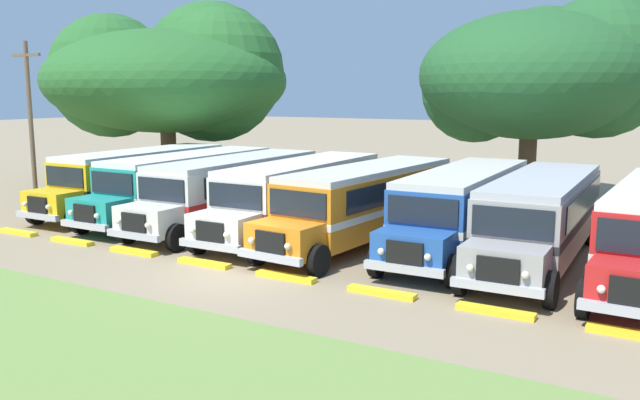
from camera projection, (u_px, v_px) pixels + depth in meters
ground_plane at (235, 275)px, 20.18m from camera, size 220.00×220.00×0.00m
parked_bus_slot_0 at (139, 177)px, 31.32m from camera, size 2.83×10.86×2.82m
parked_bus_slot_1 at (186, 182)px, 29.43m from camera, size 2.74×10.85×2.82m
parked_bus_slot_2 at (233, 188)px, 27.70m from camera, size 2.74×10.85×2.82m
parked_bus_slot_3 at (300, 193)px, 26.23m from camera, size 2.83×10.86×2.82m
parked_bus_slot_4 at (366, 200)px, 24.45m from camera, size 3.37×10.94×2.82m
parked_bus_slot_5 at (463, 205)px, 23.43m from camera, size 2.93×10.87×2.82m
parked_bus_slot_6 at (541, 214)px, 21.65m from camera, size 2.88×10.86×2.82m
curb_wheelstop_0 at (18, 232)px, 26.01m from camera, size 2.00×0.36×0.15m
curb_wheelstop_1 at (72, 241)px, 24.45m from camera, size 2.00×0.36×0.15m
curb_wheelstop_2 at (134, 251)px, 22.89m from camera, size 2.00×0.36×0.15m
curb_wheelstop_3 at (204, 263)px, 21.32m from camera, size 2.00×0.36×0.15m
curb_wheelstop_4 at (286, 277)px, 19.76m from camera, size 2.00×0.36×0.15m
curb_wheelstop_5 at (382, 292)px, 18.20m from camera, size 2.00×0.36×0.15m
curb_wheelstop_6 at (495, 311)px, 16.64m from camera, size 2.00×0.36×0.15m
curb_wheelstop_7 at (632, 334)px, 15.07m from camera, size 2.00×0.36×0.15m
broad_shade_tree at (542, 74)px, 32.31m from camera, size 11.71×11.54×10.18m
secondary_tree at (179, 77)px, 40.95m from camera, size 14.85×16.17×11.48m
utility_pole at (31, 124)px, 29.21m from camera, size 1.80×0.20×7.77m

